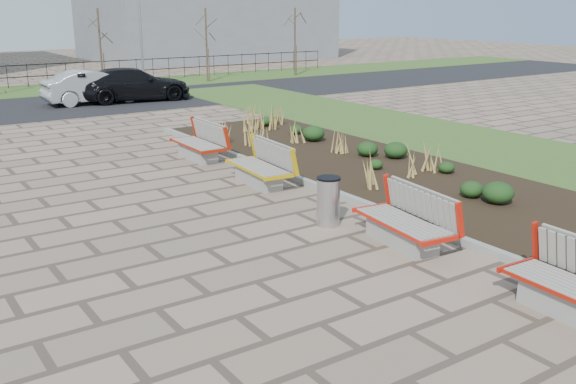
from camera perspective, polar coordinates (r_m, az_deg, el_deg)
ground at (r=8.92m, az=2.94°, el=-11.60°), size 120.00×120.00×0.00m
planting_bed at (r=16.30m, az=9.90°, el=1.38°), size 4.50×18.00×0.10m
planting_curb at (r=14.82m, az=3.39°, el=0.20°), size 0.16×18.00×0.15m
grass_verge_near at (r=19.84m, az=19.86°, el=3.21°), size 5.00×38.00×0.04m
bench_b at (r=11.64m, az=10.12°, el=-2.36°), size 1.16×2.20×1.00m
bench_c at (r=15.37m, az=-2.66°, el=2.44°), size 1.06×2.16×1.00m
bench_d at (r=18.16m, az=-8.08°, el=4.44°), size 0.93×2.11×1.00m
litter_bin at (r=12.53m, az=3.59°, el=-0.89°), size 0.45×0.45×0.96m
car_silver at (r=29.71m, az=-16.79°, el=8.96°), size 4.42×1.58×1.45m
car_black at (r=30.03m, az=-13.59°, el=9.29°), size 5.30×2.69×1.48m
tree_d at (r=34.56m, az=-16.33°, el=12.09°), size 1.40×1.40×4.00m
tree_e at (r=36.88m, az=-7.26°, el=12.82°), size 1.40×1.40×4.00m
tree_f at (r=39.97m, az=0.62°, el=13.20°), size 1.40×1.40×4.00m
lamp_east at (r=34.72m, az=-12.98°, el=13.99°), size 0.24×0.60×6.00m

